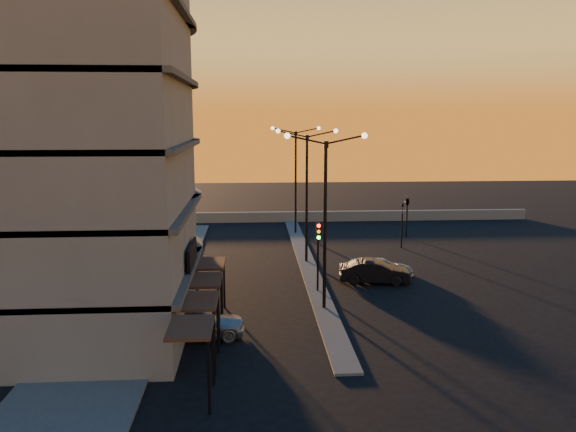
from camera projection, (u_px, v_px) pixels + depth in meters
The scene contains 14 objects.
ground at pixel (324, 309), 30.46m from camera, with size 120.00×120.00×0.00m, color black.
sidewalk_west at pixel (142, 290), 33.72m from camera, with size 5.00×40.00×0.12m, color #4D4D4B.
median at pixel (306, 262), 40.28m from camera, with size 1.20×36.00×0.12m, color #4D4D4B.
parapet at pixel (311, 216), 56.05m from camera, with size 44.00×0.50×1.00m, color slate.
building at pixel (44, 84), 27.53m from camera, with size 14.35×17.08×25.00m.
streetlamp_near at pixel (325, 208), 29.49m from camera, with size 4.32×0.32×9.51m.
streetlamp_mid at pixel (307, 185), 39.31m from camera, with size 4.32×0.32×9.51m.
streetlamp_far at pixel (296, 171), 49.14m from camera, with size 4.32×0.32×9.51m.
traffic_light_main at pixel (318, 246), 32.78m from camera, with size 0.28×0.44×4.25m.
signal_east_a at pixel (402, 224), 44.39m from camera, with size 0.13×0.16×3.60m.
signal_east_b at pixel (407, 202), 48.21m from camera, with size 0.42×1.99×3.60m.
car_hatchback at pixel (197, 322), 26.40m from camera, with size 1.82×4.51×1.54m, color #A5A5AC.
car_sedan at pixel (375, 272), 35.21m from camera, with size 1.54×4.42×1.46m, color black.
car_wagon at pixel (382, 267), 36.70m from camera, with size 1.66×4.08×1.18m, color #9A9EA2.
Camera 1 is at (-3.82, -28.92, 10.30)m, focal length 35.00 mm.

